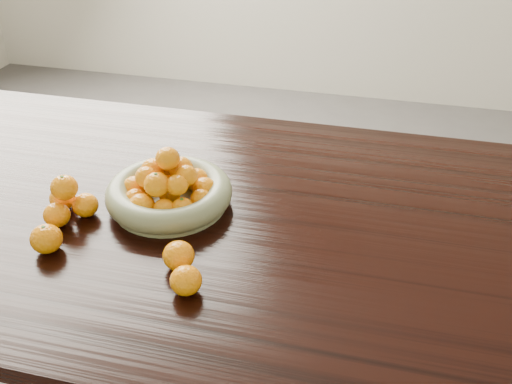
% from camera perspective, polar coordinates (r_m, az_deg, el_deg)
% --- Properties ---
extents(dining_table, '(2.00, 1.00, 0.75)m').
position_cam_1_polar(dining_table, '(1.31, 0.48, -5.81)').
color(dining_table, black).
rests_on(dining_table, ground).
extents(fruit_bowl, '(0.29, 0.29, 0.14)m').
position_cam_1_polar(fruit_bowl, '(1.30, -8.71, 0.20)').
color(fruit_bowl, gray).
rests_on(fruit_bowl, dining_table).
extents(orange_pyramid, '(0.12, 0.12, 0.10)m').
position_cam_1_polar(orange_pyramid, '(1.31, -18.36, -0.88)').
color(orange_pyramid, orange).
rests_on(orange_pyramid, dining_table).
extents(loose_orange_0, '(0.06, 0.06, 0.06)m').
position_cam_1_polar(loose_orange_0, '(1.22, -20.23, -4.42)').
color(loose_orange_0, orange).
rests_on(loose_orange_0, dining_table).
extents(loose_orange_1, '(0.06, 0.06, 0.06)m').
position_cam_1_polar(loose_orange_1, '(1.12, -7.75, -6.33)').
color(loose_orange_1, orange).
rests_on(loose_orange_1, dining_table).
extents(loose_orange_2, '(0.06, 0.06, 0.06)m').
position_cam_1_polar(loose_orange_2, '(1.06, -7.02, -8.78)').
color(loose_orange_2, orange).
rests_on(loose_orange_2, dining_table).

